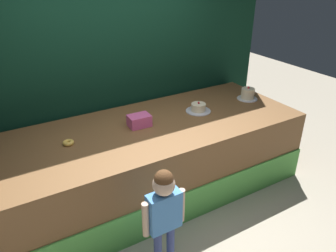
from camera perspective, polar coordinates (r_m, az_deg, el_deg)
name	(u,v)px	position (r m, az deg, el deg)	size (l,w,h in m)	color
ground_plane	(173,226)	(3.65, 0.91, -17.15)	(12.00, 12.00, 0.00)	#ADA38E
stage_platform	(143,162)	(3.84, -4.33, -6.27)	(3.78, 1.38, 0.88)	brown
curtain_backdrop	(112,60)	(4.09, -9.87, 11.37)	(4.49, 0.08, 2.94)	black
child_figure	(164,208)	(2.82, -0.71, -14.19)	(0.41, 0.19, 1.06)	#3F4C8C
pink_box	(139,121)	(3.64, -5.06, 0.94)	(0.24, 0.17, 0.13)	#E05999
donut	(68,143)	(3.43, -17.07, -2.81)	(0.11, 0.11, 0.04)	#F2BF4C
cake_center	(198,108)	(4.02, 5.35, 3.16)	(0.31, 0.31, 0.13)	silver
cake_right	(248,94)	(4.50, 13.79, 5.45)	(0.27, 0.27, 0.18)	silver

